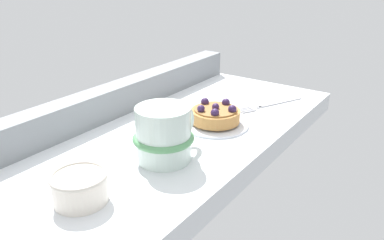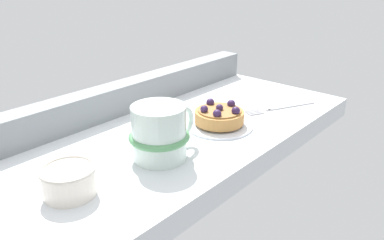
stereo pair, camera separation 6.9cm
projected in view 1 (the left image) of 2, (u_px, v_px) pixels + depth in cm
name	position (u px, v px, depth cm)	size (l,w,h in cm)	color
ground_plane	(176.00, 138.00, 76.00)	(77.05, 35.98, 4.18)	silver
window_rail_back	(118.00, 98.00, 82.24)	(75.51, 4.91, 6.16)	gray
dessert_plate	(215.00, 123.00, 76.65)	(13.24, 13.24, 0.88)	silver
raspberry_tart	(215.00, 114.00, 75.92)	(9.60, 9.60, 3.86)	#B77F42
coffee_mug	(164.00, 134.00, 62.29)	(13.30, 9.99, 9.09)	silver
dessert_fork	(270.00, 104.00, 86.99)	(16.46, 8.98, 0.60)	#B7B7BC
sugar_bowl	(80.00, 187.00, 52.02)	(7.79, 7.79, 4.22)	silver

